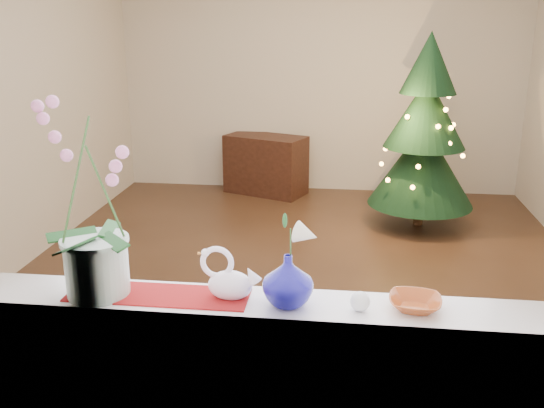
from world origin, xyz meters
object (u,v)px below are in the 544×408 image
(swan, at_px, (230,274))
(side_table, at_px, (266,165))
(orchid_pot, at_px, (91,200))
(blue_vase, at_px, (288,276))
(amber_dish, at_px, (415,304))
(xmas_tree, at_px, (425,132))
(paperweight, at_px, (360,301))

(swan, bearing_deg, side_table, 110.69)
(orchid_pot, xyz_separation_m, side_table, (0.03, 4.64, -0.97))
(blue_vase, bearing_deg, orchid_pot, -179.93)
(blue_vase, relative_size, amber_dish, 1.40)
(blue_vase, height_order, side_table, blue_vase)
(xmas_tree, distance_m, side_table, 1.96)
(orchid_pot, xyz_separation_m, amber_dish, (1.20, 0.02, -0.36))
(side_table, bearing_deg, paperweight, -56.32)
(swan, bearing_deg, amber_dish, 14.30)
(amber_dish, bearing_deg, xmas_tree, 82.96)
(orchid_pot, bearing_deg, blue_vase, 0.07)
(blue_vase, distance_m, side_table, 4.74)
(swan, relative_size, paperweight, 3.14)
(swan, xyz_separation_m, paperweight, (0.49, -0.04, -0.06))
(swan, relative_size, xmas_tree, 0.13)
(swan, height_order, paperweight, swan)
(blue_vase, xyz_separation_m, xmas_tree, (0.92, 3.71, -0.12))
(swan, distance_m, xmas_tree, 3.86)
(paperweight, distance_m, side_table, 4.79)
(swan, xyz_separation_m, blue_vase, (0.22, -0.03, 0.01))
(orchid_pot, distance_m, blue_vase, 0.78)
(amber_dish, xyz_separation_m, side_table, (-1.17, 4.61, -0.61))
(swan, distance_m, side_table, 4.69)
(side_table, bearing_deg, blue_vase, -59.45)
(blue_vase, distance_m, amber_dish, 0.48)
(paperweight, bearing_deg, swan, 175.10)
(swan, distance_m, paperweight, 0.49)
(amber_dish, bearing_deg, blue_vase, -177.40)
(orchid_pot, bearing_deg, xmas_tree, 66.00)
(side_table, bearing_deg, amber_dish, -53.87)
(blue_vase, bearing_deg, swan, 173.32)
(orchid_pot, relative_size, paperweight, 10.27)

